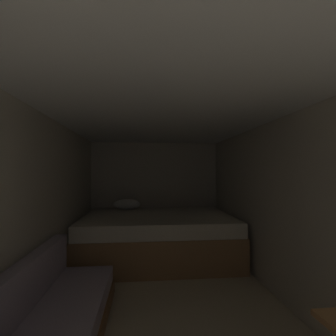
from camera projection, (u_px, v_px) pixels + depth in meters
The scene contains 6 objects.
ground_plane at pixel (168, 321), 2.36m from camera, with size 7.30×7.30×0.00m, color beige.
wall_back at pixel (155, 192), 5.04m from camera, with size 2.59×0.05×1.99m, color beige.
wall_left at pixel (27, 217), 2.25m from camera, with size 0.05×5.30×1.99m, color beige.
wall_right at pixel (295, 212), 2.51m from camera, with size 0.05×5.30×1.99m, color beige.
ceiling_slab at pixel (168, 107), 2.40m from camera, with size 2.59×5.30×0.05m, color white.
bed at pixel (157, 236), 4.11m from camera, with size 2.37×1.72×0.90m.
Camera 1 is at (-0.24, -0.35, 1.39)m, focal length 26.98 mm.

